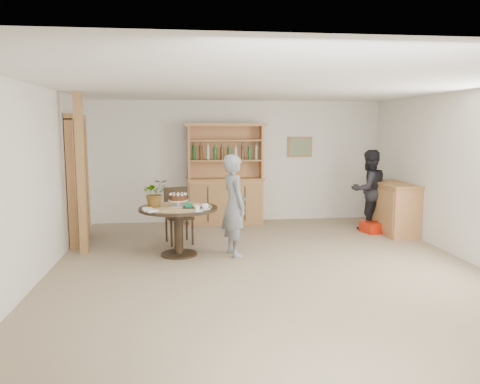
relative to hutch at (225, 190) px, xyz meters
The scene contains 17 objects.
ground 3.33m from the hutch, 84.71° to the right, with size 7.00×7.00×0.00m, color tan.
room_shell 3.41m from the hutch, 84.65° to the right, with size 6.04×7.04×2.52m.
doorway 2.94m from the hutch, 154.78° to the right, with size 0.13×1.10×2.18m.
pine_post 3.20m from the hutch, 139.62° to the right, with size 0.12×0.12×2.50m, color tan.
hutch is the anchor object (origin of this frame).
sideboard 3.29m from the hutch, 22.21° to the right, with size 0.54×1.26×0.94m.
dining_table 2.50m from the hutch, 111.71° to the right, with size 1.20×1.20×0.76m.
dining_chair 1.78m from the hutch, 122.31° to the right, with size 0.52×0.52×0.95m.
birthday_cake 2.46m from the hutch, 112.14° to the right, with size 0.30×0.30×0.20m.
flower_vase 2.62m from the hutch, 119.29° to the right, with size 0.38×0.33×0.42m, color #3F7233.
gift_tray 2.55m from the hutch, 106.19° to the right, with size 0.30×0.20×0.08m.
coffee_cup_a 2.66m from the hutch, 101.40° to the right, with size 0.15×0.15×0.09m.
coffee_cup_b 2.85m from the hutch, 103.09° to the right, with size 0.15×0.15×0.08m.
napkins 2.95m from the hutch, 116.86° to the right, with size 0.24×0.33×0.03m.
teen_boy 2.42m from the hutch, 91.76° to the right, with size 0.57×0.37×1.56m, color gray.
adult_person 2.83m from the hutch, 18.05° to the right, with size 0.75×0.58×1.54m, color black.
red_suitcase 3.08m from the hutch, 22.39° to the right, with size 0.67×0.51×0.21m.
Camera 1 is at (-1.11, -6.18, 1.98)m, focal length 35.00 mm.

